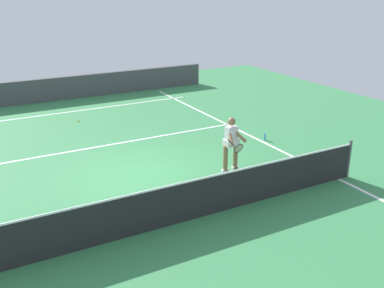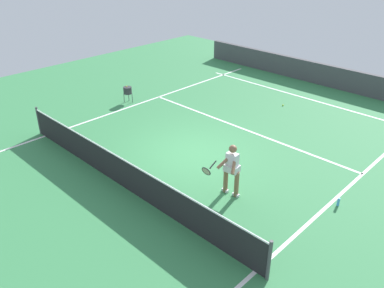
{
  "view_description": "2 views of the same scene",
  "coord_description": "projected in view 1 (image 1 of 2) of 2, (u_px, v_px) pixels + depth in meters",
  "views": [
    {
      "loc": [
        4.0,
        10.46,
        5.01
      ],
      "look_at": [
        -1.23,
        0.89,
        1.0
      ],
      "focal_mm": 41.52,
      "sensor_mm": 36.0,
      "label": 1
    },
    {
      "loc": [
        -8.05,
        8.21,
        6.42
      ],
      "look_at": [
        -0.85,
        0.82,
        0.97
      ],
      "focal_mm": 36.75,
      "sensor_mm": 36.0,
      "label": 2
    }
  ],
  "objects": [
    {
      "name": "sideline_left_marking",
      "position": [
        273.0,
        147.0,
        14.26
      ],
      "size": [
        0.1,
        17.47,
        0.01
      ],
      "primitive_type": "cube",
      "color": "white",
      "rests_on": "ground"
    },
    {
      "name": "ground_plane",
      "position": [
        137.0,
        176.0,
        12.15
      ],
      "size": [
        25.31,
        25.31,
        0.0
      ],
      "primitive_type": "plane",
      "color": "#38844C"
    },
    {
      "name": "water_bottle",
      "position": [
        265.0,
        136.0,
        14.87
      ],
      "size": [
        0.07,
        0.07,
        0.24
      ],
      "primitive_type": "cylinder",
      "color": "#4C9EE5",
      "rests_on": "ground"
    },
    {
      "name": "court_back_wall",
      "position": [
        57.0,
        89.0,
        19.74
      ],
      "size": [
        14.38,
        0.24,
        1.02
      ],
      "primitive_type": "cube",
      "color": "#47474C",
      "rests_on": "ground"
    },
    {
      "name": "service_line_marking",
      "position": [
        106.0,
        145.0,
        14.39
      ],
      "size": [
        9.38,
        0.1,
        0.01
      ],
      "primitive_type": "cube",
      "color": "white",
      "rests_on": "ground"
    },
    {
      "name": "baseline_marking",
      "position": [
        70.0,
        112.0,
        18.1
      ],
      "size": [
        10.38,
        0.1,
        0.01
      ],
      "primitive_type": "cube",
      "color": "white",
      "rests_on": "ground"
    },
    {
      "name": "court_net",
      "position": [
        185.0,
        202.0,
        9.68
      ],
      "size": [
        10.06,
        0.08,
        1.05
      ],
      "color": "#4C4C51",
      "rests_on": "ground"
    },
    {
      "name": "tennis_player",
      "position": [
        231.0,
        142.0,
        12.19
      ],
      "size": [
        0.74,
        0.98,
        1.55
      ],
      "color": "#8C6647",
      "rests_on": "ground"
    },
    {
      "name": "tennis_ball_near",
      "position": [
        78.0,
        121.0,
        16.83
      ],
      "size": [
        0.07,
        0.07,
        0.07
      ],
      "primitive_type": "sphere",
      "color": "#D1E533",
      "rests_on": "ground"
    }
  ]
}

